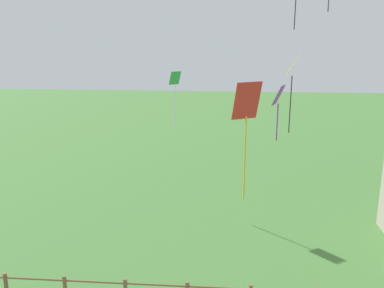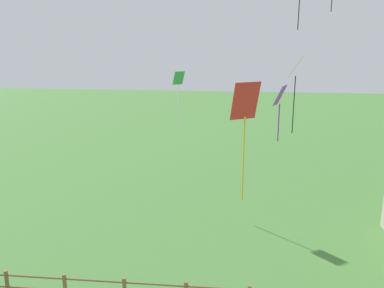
{
  "view_description": "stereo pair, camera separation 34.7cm",
  "coord_description": "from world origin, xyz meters",
  "views": [
    {
      "loc": [
        1.22,
        -6.72,
        9.63
      ],
      "look_at": [
        0.0,
        8.13,
        5.56
      ],
      "focal_mm": 40.0,
      "sensor_mm": 36.0,
      "label": 1
    },
    {
      "loc": [
        1.56,
        -6.69,
        9.63
      ],
      "look_at": [
        0.0,
        8.13,
        5.56
      ],
      "focal_mm": 40.0,
      "sensor_mm": 36.0,
      "label": 2
    }
  ],
  "objects": [
    {
      "name": "kite_green_diamond",
      "position": [
        -1.67,
        16.91,
        6.29
      ],
      "size": [
        0.72,
        0.65,
        3.3
      ],
      "color": "green"
    },
    {
      "name": "kite_purple_streamer",
      "position": [
        3.25,
        10.18,
        6.78
      ],
      "size": [
        0.58,
        0.71,
        2.25
      ],
      "color": "purple"
    },
    {
      "name": "kite_red_diamond",
      "position": [
        1.82,
        6.11,
        7.05
      ],
      "size": [
        0.92,
        0.7,
        3.77
      ],
      "color": "red"
    },
    {
      "name": "kite_yellow_diamond",
      "position": [
        4.38,
        14.63,
        7.32
      ],
      "size": [
        0.79,
        0.95,
        3.84
      ],
      "color": "yellow"
    }
  ]
}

